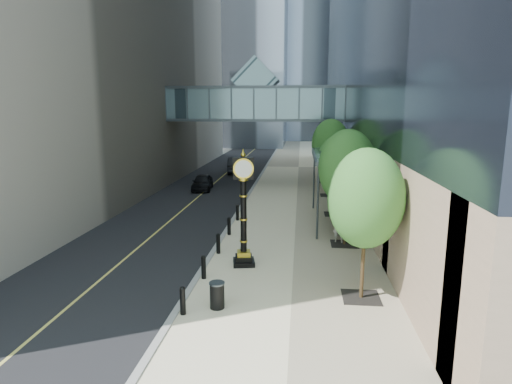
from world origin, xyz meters
TOP-DOWN VIEW (x-y plane):
  - ground at (0.00, 0.00)m, footprint 320.00×320.00m
  - road at (-7.00, 40.00)m, footprint 8.00×180.00m
  - sidewalk at (1.00, 40.00)m, footprint 8.00×180.00m
  - curb at (-3.00, 40.00)m, footprint 0.25×180.00m
  - distant_tower_c at (-6.00, 120.00)m, footprint 22.00×22.00m
  - skywalk at (-3.00, 28.00)m, footprint 17.00×4.20m
  - entrance_canopy at (3.48, 14.00)m, footprint 3.00×8.00m
  - bollard_row at (-2.70, 9.00)m, footprint 0.20×16.20m
  - street_trees at (3.60, 15.02)m, footprint 3.03×28.50m
  - street_clock at (-1.25, 5.99)m, footprint 1.12×1.12m
  - trash_bin at (-1.62, 1.60)m, footprint 0.54×0.54m
  - pedestrian at (3.32, 9.78)m, footprint 0.71×0.51m
  - car_near at (-7.35, 24.09)m, footprint 1.97×4.13m
  - car_far at (-5.93, 34.72)m, footprint 2.44×5.40m

SIDE VIEW (x-z plane):
  - ground at x=0.00m, z-range 0.00..0.00m
  - road at x=-7.00m, z-range 0.00..0.02m
  - sidewalk at x=1.00m, z-range 0.00..0.06m
  - curb at x=-3.00m, z-range 0.00..0.07m
  - bollard_row at x=-2.70m, z-range 0.06..0.96m
  - trash_bin at x=-1.62m, z-range 0.06..0.96m
  - car_near at x=-7.35m, z-range 0.02..1.38m
  - car_far at x=-5.93m, z-range 0.02..1.74m
  - pedestrian at x=3.32m, z-range 0.06..1.85m
  - street_clock at x=-1.25m, z-range -0.28..4.85m
  - street_trees at x=3.60m, z-range 0.80..7.02m
  - entrance_canopy at x=3.48m, z-range 2.00..6.38m
  - skywalk at x=-3.00m, z-range 4.81..10.61m
  - distant_tower_c at x=-6.00m, z-range 0.00..65.00m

